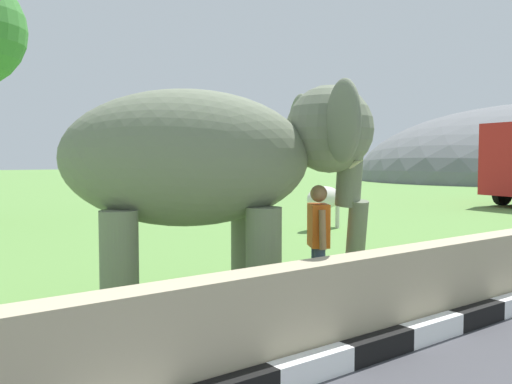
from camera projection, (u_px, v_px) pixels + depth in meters
name	position (u px, v px, depth m)	size (l,w,h in m)	color
barrier_parapet	(362.00, 302.00, 5.72)	(28.00, 0.36, 1.00)	tan
elephant	(217.00, 162.00, 6.83)	(4.04, 3.20, 2.98)	slate
person_handler	(318.00, 239.00, 7.34)	(0.43, 0.62, 1.66)	navy
cow_near	(325.00, 199.00, 15.55)	(1.93, 0.94, 1.23)	beige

